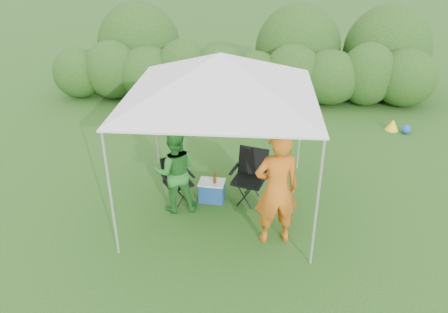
# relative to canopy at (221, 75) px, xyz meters

# --- Properties ---
(ground) EXTENTS (70.00, 70.00, 0.00)m
(ground) POSITION_rel_canopy_xyz_m (0.00, -0.50, -2.46)
(ground) COLOR #2D5A1C
(hedge) EXTENTS (11.08, 1.53, 1.80)m
(hedge) POSITION_rel_canopy_xyz_m (0.13, 5.50, -1.64)
(hedge) COLOR #2A541A
(hedge) RESTS_ON ground
(canopy) EXTENTS (3.10, 3.10, 2.83)m
(canopy) POSITION_rel_canopy_xyz_m (0.00, 0.00, 0.00)
(canopy) COLOR silver
(canopy) RESTS_ON ground
(chair_right) EXTENTS (0.73, 0.69, 1.00)m
(chair_right) POSITION_rel_canopy_xyz_m (0.52, 0.24, -1.90)
(chair_right) COLOR black
(chair_right) RESTS_ON ground
(chair_left) EXTENTS (0.66, 0.65, 0.84)m
(chair_left) POSITION_rel_canopy_xyz_m (-0.84, 0.13, -1.99)
(chair_left) COLOR black
(chair_left) RESTS_ON ground
(man) EXTENTS (0.79, 0.60, 1.94)m
(man) POSITION_rel_canopy_xyz_m (0.95, -0.97, -1.49)
(man) COLOR orange
(man) RESTS_ON ground
(woman) EXTENTS (0.87, 0.74, 1.56)m
(woman) POSITION_rel_canopy_xyz_m (-0.79, -0.21, -1.68)
(woman) COLOR #277828
(woman) RESTS_ON ground
(cooler) EXTENTS (0.50, 0.38, 0.40)m
(cooler) POSITION_rel_canopy_xyz_m (-0.18, 0.13, -2.26)
(cooler) COLOR #1F4A90
(cooler) RESTS_ON ground
(bottle) EXTENTS (0.06, 0.06, 0.23)m
(bottle) POSITION_rel_canopy_xyz_m (-0.12, 0.09, -1.95)
(bottle) COLOR #592D0C
(bottle) RESTS_ON cooler
(lawn_toy) EXTENTS (0.57, 0.47, 0.28)m
(lawn_toy) POSITION_rel_canopy_xyz_m (4.12, 3.65, -2.33)
(lawn_toy) COLOR yellow
(lawn_toy) RESTS_ON ground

